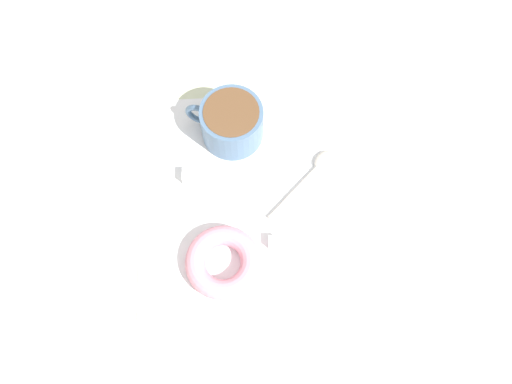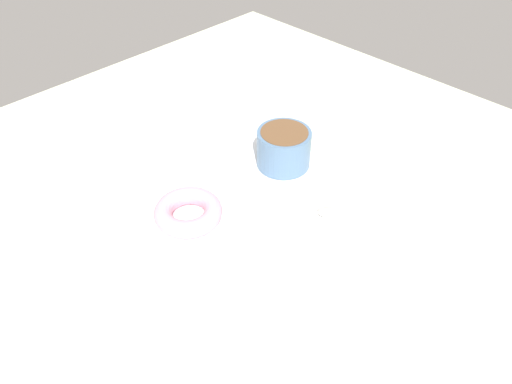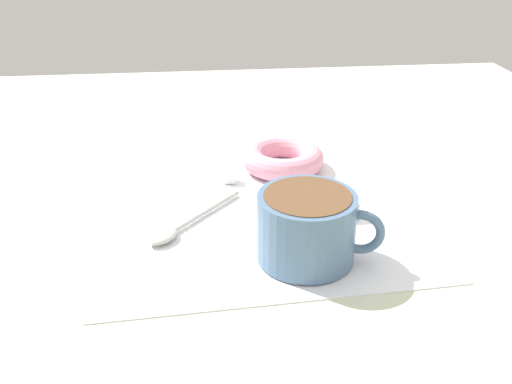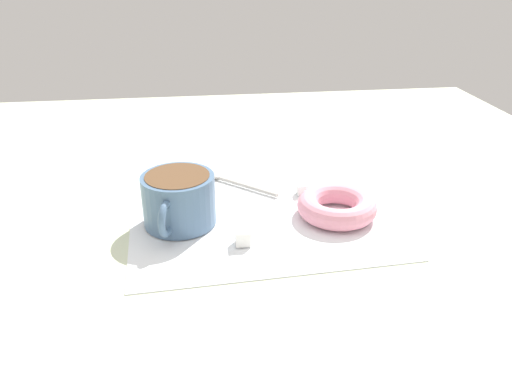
{
  "view_description": "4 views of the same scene",
  "coord_description": "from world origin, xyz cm",
  "px_view_note": "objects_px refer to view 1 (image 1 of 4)",
  "views": [
    {
      "loc": [
        -28.67,
        0.52,
        80.31
      ],
      "look_at": [
        1.51,
        0.69,
        2.3
      ],
      "focal_mm": 40.0,
      "sensor_mm": 36.0,
      "label": 1
    },
    {
      "loc": [
        -41.91,
        -42.4,
        55.24
      ],
      "look_at": [
        1.51,
        0.69,
        2.3
      ],
      "focal_mm": 35.0,
      "sensor_mm": 36.0,
      "label": 2
    },
    {
      "loc": [
        58.54,
        -5.47,
        31.45
      ],
      "look_at": [
        1.51,
        0.69,
        2.3
      ],
      "focal_mm": 40.0,
      "sensor_mm": 36.0,
      "label": 3
    },
    {
      "loc": [
        9.63,
        63.21,
        33.17
      ],
      "look_at": [
        1.51,
        0.69,
        2.3
      ],
      "focal_mm": 35.0,
      "sensor_mm": 36.0,
      "label": 4
    }
  ],
  "objects_px": {
    "donut": "(223,262)",
    "sugar_cube": "(189,176)",
    "spoon": "(315,169)",
    "sugar_cube_extra": "(274,242)",
    "coffee_cup": "(231,122)"
  },
  "relations": [
    {
      "from": "donut",
      "to": "sugar_cube_extra",
      "type": "bearing_deg",
      "value": -65.92
    },
    {
      "from": "coffee_cup",
      "to": "sugar_cube_extra",
      "type": "bearing_deg",
      "value": -160.24
    },
    {
      "from": "donut",
      "to": "sugar_cube",
      "type": "relative_size",
      "value": 5.75
    },
    {
      "from": "coffee_cup",
      "to": "sugar_cube",
      "type": "height_order",
      "value": "coffee_cup"
    },
    {
      "from": "donut",
      "to": "sugar_cube_extra",
      "type": "height_order",
      "value": "donut"
    },
    {
      "from": "sugar_cube",
      "to": "sugar_cube_extra",
      "type": "height_order",
      "value": "sugar_cube"
    },
    {
      "from": "coffee_cup",
      "to": "sugar_cube_extra",
      "type": "relative_size",
      "value": 7.84
    },
    {
      "from": "coffee_cup",
      "to": "sugar_cube",
      "type": "bearing_deg",
      "value": 140.8
    },
    {
      "from": "coffee_cup",
      "to": "sugar_cube",
      "type": "relative_size",
      "value": 6.42
    },
    {
      "from": "donut",
      "to": "sugar_cube_extra",
      "type": "xyz_separation_m",
      "value": [
        0.03,
        -0.07,
        -0.01
      ]
    },
    {
      "from": "coffee_cup",
      "to": "spoon",
      "type": "xyz_separation_m",
      "value": [
        -0.06,
        -0.13,
        -0.03
      ]
    },
    {
      "from": "coffee_cup",
      "to": "donut",
      "type": "relative_size",
      "value": 1.12
    },
    {
      "from": "donut",
      "to": "sugar_cube",
      "type": "height_order",
      "value": "donut"
    },
    {
      "from": "spoon",
      "to": "sugar_cube",
      "type": "xyz_separation_m",
      "value": [
        -0.01,
        0.19,
        0.01
      ]
    },
    {
      "from": "spoon",
      "to": "sugar_cube_extra",
      "type": "distance_m",
      "value": 0.13
    }
  ]
}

